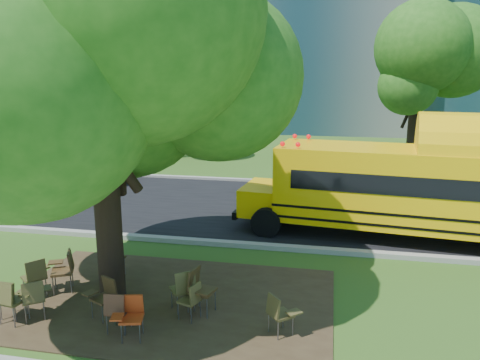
% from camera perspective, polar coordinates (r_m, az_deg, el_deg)
% --- Properties ---
extents(ground, '(160.00, 160.00, 0.00)m').
position_cam_1_polar(ground, '(11.33, -12.67, -12.63)').
color(ground, '#31581B').
rests_on(ground, ground).
extents(dirt_patch, '(7.00, 4.50, 0.03)m').
position_cam_1_polar(dirt_patch, '(10.56, -8.66, -14.34)').
color(dirt_patch, '#382819').
rests_on(dirt_patch, ground).
extents(asphalt_road, '(80.00, 8.00, 0.04)m').
position_cam_1_polar(asphalt_road, '(17.53, -3.49, -3.05)').
color(asphalt_road, black).
rests_on(asphalt_road, ground).
extents(kerb_near, '(80.00, 0.25, 0.14)m').
position_cam_1_polar(kerb_near, '(13.87, -7.69, -7.27)').
color(kerb_near, gray).
rests_on(kerb_near, ground).
extents(kerb_far, '(80.00, 0.25, 0.14)m').
position_cam_1_polar(kerb_far, '(21.39, -0.72, 0.02)').
color(kerb_far, gray).
rests_on(kerb_far, ground).
extents(building_main, '(38.00, 16.00, 22.00)m').
position_cam_1_polar(building_main, '(47.35, -4.23, 20.31)').
color(building_main, slate).
rests_on(building_main, ground).
extents(bg_tree_0, '(5.20, 5.20, 7.18)m').
position_cam_1_polar(bg_tree_0, '(27.64, -25.49, 11.12)').
color(bg_tree_0, black).
rests_on(bg_tree_0, ground).
extents(bg_tree_2, '(4.80, 4.80, 6.62)m').
position_cam_1_polar(bg_tree_2, '(26.97, -9.18, 11.40)').
color(bg_tree_2, black).
rests_on(bg_tree_2, ground).
extents(bg_tree_3, '(5.60, 5.60, 7.84)m').
position_cam_1_polar(bg_tree_3, '(23.60, 20.71, 12.56)').
color(bg_tree_3, black).
rests_on(bg_tree_3, ground).
extents(main_tree, '(7.20, 7.20, 9.13)m').
position_cam_1_polar(main_tree, '(9.96, -17.11, 16.36)').
color(main_tree, black).
rests_on(main_tree, ground).
extents(school_bus, '(11.30, 3.66, 2.72)m').
position_cam_1_polar(school_bus, '(14.54, 24.08, -1.18)').
color(school_bus, '#FFC008').
rests_on(school_bus, ground).
extents(chair_0, '(0.68, 0.55, 0.94)m').
position_cam_1_polar(chair_0, '(10.34, -26.11, -12.72)').
color(chair_0, '#48431F').
rests_on(chair_0, ground).
extents(chair_1, '(0.57, 0.50, 0.85)m').
position_cam_1_polar(chair_1, '(10.55, -26.08, -12.52)').
color(chair_1, '#413F1C').
rests_on(chair_1, ground).
extents(chair_2, '(0.58, 0.73, 0.87)m').
position_cam_1_polar(chair_2, '(10.33, -23.75, -12.77)').
color(chair_2, '#443D1D').
rests_on(chair_2, ground).
extents(chair_3, '(0.68, 0.54, 0.84)m').
position_cam_1_polar(chair_3, '(10.00, -16.21, -13.16)').
color(chair_3, '#422E17').
rests_on(chair_3, ground).
extents(chair_4, '(0.56, 0.52, 0.86)m').
position_cam_1_polar(chair_4, '(9.36, -14.60, -14.85)').
color(chair_4, '#442718').
rests_on(chair_4, ground).
extents(chair_5, '(0.57, 0.60, 0.84)m').
position_cam_1_polar(chair_5, '(9.15, -13.19, -15.53)').
color(chair_5, '#A93612').
rests_on(chair_5, ground).
extents(chair_6, '(0.49, 0.63, 0.80)m').
position_cam_1_polar(chair_6, '(9.59, -5.89, -14.00)').
color(chair_6, brown).
rests_on(chair_6, ground).
extents(chair_7, '(0.71, 0.56, 0.83)m').
position_cam_1_polar(chair_7, '(9.02, 4.82, -15.66)').
color(chair_7, '#49401F').
rests_on(chair_7, ground).
extents(chair_8, '(0.62, 0.78, 0.91)m').
position_cam_1_polar(chair_8, '(11.27, -23.64, -10.44)').
color(chair_8, '#49431F').
rests_on(chair_8, ground).
extents(chair_9, '(0.77, 0.65, 0.96)m').
position_cam_1_polar(chair_9, '(11.34, -20.60, -9.86)').
color(chair_9, '#483219').
rests_on(chair_9, ground).
extents(chair_10, '(0.58, 0.73, 0.92)m').
position_cam_1_polar(chair_10, '(11.82, -15.50, -8.69)').
color(chair_10, '#423B1C').
rests_on(chair_10, ground).
extents(chair_11, '(0.62, 0.78, 0.92)m').
position_cam_1_polar(chair_11, '(9.88, -6.76, -12.69)').
color(chair_11, brown).
rests_on(chair_11, ground).
extents(chair_12, '(0.57, 0.72, 0.97)m').
position_cam_1_polar(chair_12, '(9.74, -4.97, -12.84)').
color(chair_12, '#433018').
rests_on(chair_12, ground).
extents(black_car, '(4.67, 3.20, 1.48)m').
position_cam_1_polar(black_car, '(19.18, -23.69, -0.53)').
color(black_car, black).
rests_on(black_car, ground).
extents(bg_car_red, '(4.74, 2.65, 1.25)m').
position_cam_1_polar(bg_car_red, '(22.22, -18.60, 1.30)').
color(bg_car_red, '#53120E').
rests_on(bg_car_red, ground).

